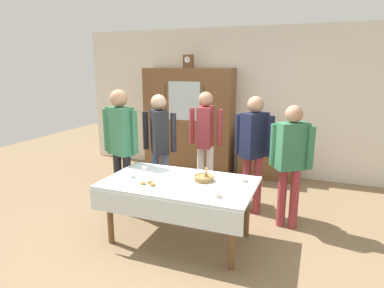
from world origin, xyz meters
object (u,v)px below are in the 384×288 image
(bookshelf_low, at_px, (267,156))
(tea_cup_mid_right, at_px, (216,194))
(spoon_front_edge, at_px, (232,188))
(person_by_cabinet, at_px, (121,140))
(spoon_mid_right, at_px, (182,179))
(person_behind_table_right, at_px, (205,134))
(spoon_far_right, at_px, (159,177))
(bread_basket, at_px, (204,178))
(pastry_plate, at_px, (148,185))
(person_beside_shelf, at_px, (254,144))
(person_behind_table_left, at_px, (159,140))
(tea_cup_near_left, at_px, (242,179))
(person_near_right_end, at_px, (291,156))
(tea_cup_far_left, at_px, (145,168))
(wall_cabinet, at_px, (189,120))
(book_stack, at_px, (268,131))
(dining_table, at_px, (178,190))
(mantel_clock, at_px, (188,61))
(tea_cup_center, at_px, (131,175))

(bookshelf_low, relative_size, tea_cup_mid_right, 7.75)
(spoon_front_edge, relative_size, person_by_cabinet, 0.07)
(spoon_mid_right, height_order, person_behind_table_right, person_behind_table_right)
(spoon_far_right, height_order, person_by_cabinet, person_by_cabinet)
(person_behind_table_right, bearing_deg, bread_basket, -71.92)
(spoon_far_right, bearing_deg, pastry_plate, -87.83)
(person_beside_shelf, xyz_separation_m, person_behind_table_left, (-1.30, -0.24, 0.00))
(pastry_plate, distance_m, spoon_front_edge, 0.92)
(tea_cup_near_left, bearing_deg, person_behind_table_right, 126.65)
(spoon_mid_right, distance_m, person_beside_shelf, 1.20)
(tea_cup_mid_right, bearing_deg, tea_cup_near_left, 74.88)
(person_beside_shelf, distance_m, person_near_right_end, 0.58)
(tea_cup_far_left, bearing_deg, wall_cabinet, 97.87)
(pastry_plate, relative_size, person_near_right_end, 0.18)
(bread_basket, distance_m, person_near_right_end, 1.13)
(spoon_front_edge, bearing_deg, book_stack, 90.04)
(tea_cup_far_left, bearing_deg, bread_basket, -7.96)
(wall_cabinet, distance_m, bookshelf_low, 1.62)
(tea_cup_mid_right, bearing_deg, spoon_mid_right, 145.20)
(dining_table, distance_m, tea_cup_far_left, 0.65)
(spoon_far_right, bearing_deg, person_beside_shelf, 48.14)
(tea_cup_far_left, distance_m, spoon_front_edge, 1.22)
(book_stack, xyz_separation_m, pastry_plate, (-0.88, -2.87, -0.13))
(wall_cabinet, distance_m, person_near_right_end, 2.71)
(tea_cup_mid_right, distance_m, spoon_mid_right, 0.64)
(spoon_mid_right, height_order, person_behind_table_left, person_behind_table_left)
(bookshelf_low, bearing_deg, wall_cabinet, -178.09)
(pastry_plate, relative_size, spoon_mid_right, 2.35)
(spoon_far_right, bearing_deg, bookshelf_low, 70.95)
(book_stack, bearing_deg, wall_cabinet, -178.09)
(spoon_front_edge, xyz_separation_m, person_by_cabinet, (-1.64, 0.40, 0.32))
(tea_cup_far_left, height_order, spoon_far_right, tea_cup_far_left)
(bread_basket, height_order, spoon_front_edge, bread_basket)
(tea_cup_near_left, height_order, person_behind_table_left, person_behind_table_left)
(bread_basket, relative_size, person_near_right_end, 0.15)
(spoon_far_right, height_order, person_behind_table_left, person_behind_table_left)
(dining_table, bearing_deg, bookshelf_low, 76.86)
(tea_cup_near_left, bearing_deg, tea_cup_far_left, -179.57)
(mantel_clock, relative_size, bookshelf_low, 0.24)
(tea_cup_center, relative_size, person_behind_table_right, 0.08)
(bread_basket, xyz_separation_m, spoon_mid_right, (-0.25, -0.05, -0.03))
(tea_cup_near_left, distance_m, person_by_cabinet, 1.73)
(spoon_front_edge, height_order, person_behind_table_left, person_behind_table_left)
(book_stack, bearing_deg, tea_cup_near_left, -88.55)
(person_behind_table_left, bearing_deg, bread_basket, -37.35)
(person_by_cabinet, bearing_deg, person_near_right_end, 10.20)
(pastry_plate, bearing_deg, bread_basket, 36.68)
(dining_table, height_order, person_near_right_end, person_near_right_end)
(dining_table, relative_size, tea_cup_center, 13.21)
(bookshelf_low, distance_m, tea_cup_near_left, 2.38)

